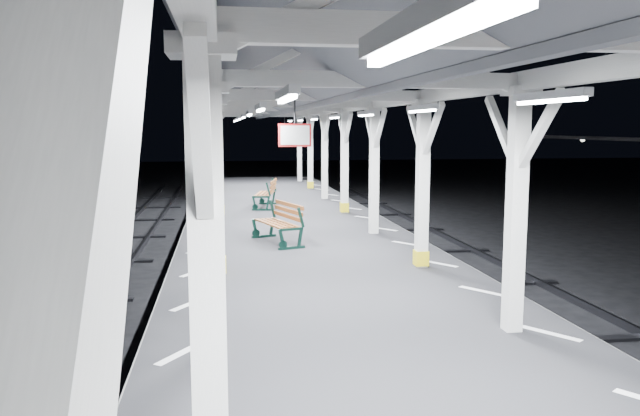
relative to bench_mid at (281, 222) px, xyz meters
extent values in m
plane|color=black|center=(0.54, -5.03, -1.52)|extent=(120.00, 120.00, 0.00)
cube|color=black|center=(0.54, -5.03, -1.02)|extent=(6.00, 50.00, 1.00)
cube|color=silver|center=(-1.91, -5.03, -0.51)|extent=(1.00, 48.00, 0.01)
cube|color=silver|center=(2.99, -5.03, -0.51)|extent=(1.00, 48.00, 0.01)
cube|color=#2D2D33|center=(-3.91, -5.03, -1.44)|extent=(0.08, 60.00, 0.16)
cube|color=black|center=(-4.46, -5.03, -1.49)|extent=(2.20, 0.22, 0.06)
cube|color=#2D2D33|center=(4.99, -5.03, -1.44)|extent=(0.08, 60.00, 0.16)
cube|color=black|center=(5.54, -5.03, -1.49)|extent=(2.20, 0.22, 0.06)
cube|color=silver|center=(-1.46, -14.48, 2.23)|extent=(0.10, 0.99, 0.99)
cube|color=silver|center=(-1.46, -11.03, 1.08)|extent=(0.22, 0.22, 3.20)
cube|color=silver|center=(-1.46, -11.03, 2.74)|extent=(0.40, 0.40, 0.12)
cube|color=silver|center=(-1.46, -10.48, 2.23)|extent=(0.10, 0.99, 0.99)
cube|color=silver|center=(-1.46, -11.58, 2.23)|extent=(0.10, 0.99, 0.99)
cube|color=silver|center=(-1.46, -7.03, 1.08)|extent=(0.22, 0.22, 3.20)
cube|color=silver|center=(-1.46, -7.03, 2.74)|extent=(0.40, 0.40, 0.12)
cube|color=silver|center=(-1.46, -6.48, 2.23)|extent=(0.10, 0.99, 0.99)
cube|color=silver|center=(-1.46, -7.58, 2.23)|extent=(0.10, 0.99, 0.99)
cube|color=silver|center=(-1.46, -3.03, 1.08)|extent=(0.22, 0.22, 3.20)
cube|color=silver|center=(-1.46, -3.03, 2.74)|extent=(0.40, 0.40, 0.12)
cube|color=gold|center=(-1.46, -3.03, -0.34)|extent=(0.26, 0.26, 0.30)
cube|color=silver|center=(-1.46, -2.48, 2.23)|extent=(0.10, 0.99, 0.99)
cube|color=silver|center=(-1.46, -3.58, 2.23)|extent=(0.10, 0.99, 0.99)
cube|color=silver|center=(-1.46, 0.97, 1.08)|extent=(0.22, 0.22, 3.20)
cube|color=silver|center=(-1.46, 0.97, 2.74)|extent=(0.40, 0.40, 0.12)
cube|color=silver|center=(-1.46, 1.52, 2.23)|extent=(0.10, 0.99, 0.99)
cube|color=silver|center=(-1.46, 0.42, 2.23)|extent=(0.10, 0.99, 0.99)
cube|color=silver|center=(-1.46, 4.97, 1.08)|extent=(0.22, 0.22, 3.20)
cube|color=silver|center=(-1.46, 4.97, 2.74)|extent=(0.40, 0.40, 0.12)
cube|color=gold|center=(-1.46, 4.97, -0.34)|extent=(0.26, 0.26, 0.30)
cube|color=silver|center=(-1.46, 5.52, 2.23)|extent=(0.10, 0.99, 0.99)
cube|color=silver|center=(-1.46, 4.42, 2.23)|extent=(0.10, 0.99, 0.99)
cube|color=silver|center=(-1.46, 8.97, 1.08)|extent=(0.22, 0.22, 3.20)
cube|color=silver|center=(-1.46, 8.97, 2.74)|extent=(0.40, 0.40, 0.12)
cube|color=silver|center=(-1.46, 9.52, 2.23)|extent=(0.10, 0.99, 0.99)
cube|color=silver|center=(-1.46, 8.42, 2.23)|extent=(0.10, 0.99, 0.99)
cube|color=silver|center=(-1.46, 12.97, 1.08)|extent=(0.22, 0.22, 3.20)
cube|color=silver|center=(-1.46, 12.97, 2.74)|extent=(0.40, 0.40, 0.12)
cube|color=gold|center=(-1.46, 12.97, -0.34)|extent=(0.26, 0.26, 0.30)
cube|color=silver|center=(-1.46, 13.52, 2.23)|extent=(0.10, 0.99, 0.99)
cube|color=silver|center=(-1.46, 12.42, 2.23)|extent=(0.10, 0.99, 0.99)
cube|color=silver|center=(-1.46, 16.97, 1.08)|extent=(0.22, 0.22, 3.20)
cube|color=silver|center=(-1.46, 16.97, 2.74)|extent=(0.40, 0.40, 0.12)
cube|color=silver|center=(-1.46, 17.52, 2.23)|extent=(0.10, 0.99, 0.99)
cube|color=silver|center=(-1.46, 16.42, 2.23)|extent=(0.10, 0.99, 0.99)
cube|color=silver|center=(2.54, -7.03, 1.08)|extent=(0.22, 0.22, 3.20)
cube|color=silver|center=(2.54, -7.03, 2.74)|extent=(0.40, 0.40, 0.12)
cube|color=silver|center=(2.54, -6.48, 2.23)|extent=(0.10, 0.99, 0.99)
cube|color=silver|center=(2.54, -7.58, 2.23)|extent=(0.10, 0.99, 0.99)
cube|color=silver|center=(2.54, -3.03, 1.08)|extent=(0.22, 0.22, 3.20)
cube|color=silver|center=(2.54, -3.03, 2.74)|extent=(0.40, 0.40, 0.12)
cube|color=gold|center=(2.54, -3.03, -0.34)|extent=(0.26, 0.26, 0.30)
cube|color=silver|center=(2.54, -2.48, 2.23)|extent=(0.10, 0.99, 0.99)
cube|color=silver|center=(2.54, -3.58, 2.23)|extent=(0.10, 0.99, 0.99)
cube|color=silver|center=(2.54, 0.97, 1.08)|extent=(0.22, 0.22, 3.20)
cube|color=silver|center=(2.54, 0.97, 2.74)|extent=(0.40, 0.40, 0.12)
cube|color=silver|center=(2.54, 1.52, 2.23)|extent=(0.10, 0.99, 0.99)
cube|color=silver|center=(2.54, 0.42, 2.23)|extent=(0.10, 0.99, 0.99)
cube|color=silver|center=(2.54, 4.97, 1.08)|extent=(0.22, 0.22, 3.20)
cube|color=silver|center=(2.54, 4.97, 2.74)|extent=(0.40, 0.40, 0.12)
cube|color=gold|center=(2.54, 4.97, -0.34)|extent=(0.26, 0.26, 0.30)
cube|color=silver|center=(2.54, 5.52, 2.23)|extent=(0.10, 0.99, 0.99)
cube|color=silver|center=(2.54, 4.42, 2.23)|extent=(0.10, 0.99, 0.99)
cube|color=silver|center=(2.54, 8.97, 1.08)|extent=(0.22, 0.22, 3.20)
cube|color=silver|center=(2.54, 8.97, 2.74)|extent=(0.40, 0.40, 0.12)
cube|color=silver|center=(2.54, 9.52, 2.23)|extent=(0.10, 0.99, 0.99)
cube|color=silver|center=(2.54, 8.42, 2.23)|extent=(0.10, 0.99, 0.99)
cube|color=silver|center=(2.54, 12.97, 1.08)|extent=(0.22, 0.22, 3.20)
cube|color=silver|center=(2.54, 12.97, 2.74)|extent=(0.40, 0.40, 0.12)
cube|color=gold|center=(2.54, 12.97, -0.34)|extent=(0.26, 0.26, 0.30)
cube|color=silver|center=(2.54, 13.52, 2.23)|extent=(0.10, 0.99, 0.99)
cube|color=silver|center=(2.54, 12.42, 2.23)|extent=(0.10, 0.99, 0.99)
cube|color=silver|center=(2.54, 16.97, 1.08)|extent=(0.22, 0.22, 3.20)
cube|color=silver|center=(2.54, 16.97, 2.74)|extent=(0.40, 0.40, 0.12)
cube|color=silver|center=(2.54, 17.52, 2.23)|extent=(0.10, 0.99, 0.99)
cube|color=silver|center=(2.54, 16.42, 2.23)|extent=(0.10, 0.99, 0.99)
cube|color=silver|center=(-1.46, -5.03, 2.86)|extent=(0.18, 48.00, 0.24)
cube|color=silver|center=(2.54, -5.03, 2.86)|extent=(0.18, 48.00, 0.24)
cube|color=silver|center=(0.54, -11.03, 2.86)|extent=(4.20, 0.14, 0.20)
cube|color=silver|center=(0.54, -7.03, 2.86)|extent=(4.20, 0.14, 0.20)
cube|color=silver|center=(0.54, -3.03, 2.86)|extent=(4.20, 0.14, 0.20)
cube|color=silver|center=(0.54, 0.97, 2.86)|extent=(4.20, 0.14, 0.20)
cube|color=silver|center=(0.54, 4.97, 2.86)|extent=(4.20, 0.14, 0.20)
cube|color=silver|center=(0.54, 8.97, 2.86)|extent=(4.20, 0.14, 0.20)
cube|color=silver|center=(0.54, 12.97, 2.86)|extent=(4.20, 0.14, 0.20)
cube|color=silver|center=(0.54, 16.97, 2.86)|extent=(4.20, 0.14, 0.20)
cube|color=silver|center=(0.54, -5.03, 3.78)|extent=(0.16, 48.00, 0.20)
cube|color=#52545A|center=(-0.76, -5.03, 3.40)|extent=(2.80, 49.00, 1.45)
cube|color=#52545A|center=(1.84, -5.03, 3.40)|extent=(2.80, 49.00, 1.45)
cube|color=silver|center=(-0.76, -13.03, 2.58)|extent=(0.10, 1.35, 0.08)
cube|color=white|center=(-0.76, -13.03, 2.53)|extent=(0.05, 1.25, 0.05)
cube|color=silver|center=(-0.76, -9.03, 2.58)|extent=(0.10, 1.35, 0.08)
cube|color=white|center=(-0.76, -9.03, 2.53)|extent=(0.05, 1.25, 0.05)
cube|color=silver|center=(-0.76, -5.03, 2.58)|extent=(0.10, 1.35, 0.08)
cube|color=white|center=(-0.76, -5.03, 2.53)|extent=(0.05, 1.25, 0.05)
cube|color=silver|center=(-0.76, -1.03, 2.58)|extent=(0.10, 1.35, 0.08)
cube|color=white|center=(-0.76, -1.03, 2.53)|extent=(0.05, 1.25, 0.05)
cube|color=silver|center=(-0.76, 2.97, 2.58)|extent=(0.10, 1.35, 0.08)
cube|color=white|center=(-0.76, 2.97, 2.53)|extent=(0.05, 1.25, 0.05)
cube|color=silver|center=(-0.76, 6.97, 2.58)|extent=(0.10, 1.35, 0.08)
cube|color=white|center=(-0.76, 6.97, 2.53)|extent=(0.05, 1.25, 0.05)
cube|color=silver|center=(-0.76, 10.97, 2.58)|extent=(0.10, 1.35, 0.08)
cube|color=white|center=(-0.76, 10.97, 2.53)|extent=(0.05, 1.25, 0.05)
cube|color=silver|center=(-0.76, 14.97, 2.58)|extent=(0.10, 1.35, 0.08)
cube|color=white|center=(-0.76, 14.97, 2.53)|extent=(0.05, 1.25, 0.05)
cube|color=silver|center=(1.84, -9.03, 2.58)|extent=(0.10, 1.35, 0.08)
cube|color=white|center=(1.84, -9.03, 2.53)|extent=(0.05, 1.25, 0.05)
cube|color=silver|center=(1.84, -5.03, 2.58)|extent=(0.10, 1.35, 0.08)
cube|color=white|center=(1.84, -5.03, 2.53)|extent=(0.05, 1.25, 0.05)
cube|color=silver|center=(1.84, -1.03, 2.58)|extent=(0.10, 1.35, 0.08)
cube|color=white|center=(1.84, -1.03, 2.53)|extent=(0.05, 1.25, 0.05)
cube|color=silver|center=(1.84, 2.97, 2.58)|extent=(0.10, 1.35, 0.08)
cube|color=white|center=(1.84, 2.97, 2.53)|extent=(0.05, 1.25, 0.05)
cube|color=silver|center=(1.84, 6.97, 2.58)|extent=(0.10, 1.35, 0.08)
cube|color=white|center=(1.84, 6.97, 2.53)|extent=(0.05, 1.25, 0.05)
cube|color=silver|center=(1.84, 10.97, 2.58)|extent=(0.10, 1.35, 0.08)
cube|color=white|center=(1.84, 10.97, 2.53)|extent=(0.05, 1.25, 0.05)
cube|color=silver|center=(1.84, 14.97, 2.58)|extent=(0.10, 1.35, 0.08)
cube|color=white|center=(1.84, 14.97, 2.53)|extent=(0.05, 1.25, 0.05)
cylinder|color=black|center=(-0.27, -5.38, 2.50)|extent=(0.02, 0.02, 0.36)
cube|color=red|center=(-0.27, -5.38, 2.15)|extent=(0.50, 0.03, 0.35)
cube|color=white|center=(-0.27, -5.38, 2.15)|extent=(0.44, 0.05, 0.29)
cylinder|color=black|center=(1.24, 11.44, 2.50)|extent=(0.02, 0.02, 0.36)
cube|color=red|center=(1.24, 11.44, 2.15)|extent=(0.50, 0.03, 0.35)
cube|color=white|center=(1.24, 11.44, 2.15)|extent=(0.44, 0.05, 0.29)
cube|color=black|center=(14.54, 16.97, 0.13)|extent=(0.20, 0.20, 3.30)
sphere|color=silver|center=(14.54, 10.97, 1.70)|extent=(0.20, 0.20, 0.20)
sphere|color=silver|center=(14.54, 16.97, 1.70)|extent=(0.20, 0.20, 0.20)
cube|color=black|center=(0.16, -0.85, -0.49)|extent=(0.64, 0.26, 0.06)
cube|color=black|center=(-0.06, -0.93, -0.27)|extent=(0.18, 0.10, 0.50)
cube|color=black|center=(0.37, -0.79, -0.27)|extent=(0.16, 0.10, 0.50)
cube|color=black|center=(0.39, -0.78, 0.21)|extent=(0.18, 0.10, 0.47)
cube|color=black|center=(-0.36, 0.79, -0.49)|extent=(0.64, 0.26, 0.06)
cube|color=black|center=(-0.59, 0.72, -0.27)|extent=(0.18, 0.10, 0.50)
cube|color=black|center=(-0.15, 0.86, -0.27)|extent=(0.16, 0.10, 0.50)
cube|color=black|center=(-0.13, 0.86, 0.21)|extent=(0.18, 0.10, 0.47)
cube|color=brown|center=(-0.30, -0.10, -0.03)|extent=(0.59, 1.59, 0.04)
cube|color=brown|center=(-0.17, -0.05, -0.03)|extent=(0.59, 1.59, 0.04)
cube|color=brown|center=(-0.04, -0.01, -0.03)|extent=(0.59, 1.59, 0.04)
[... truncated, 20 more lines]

